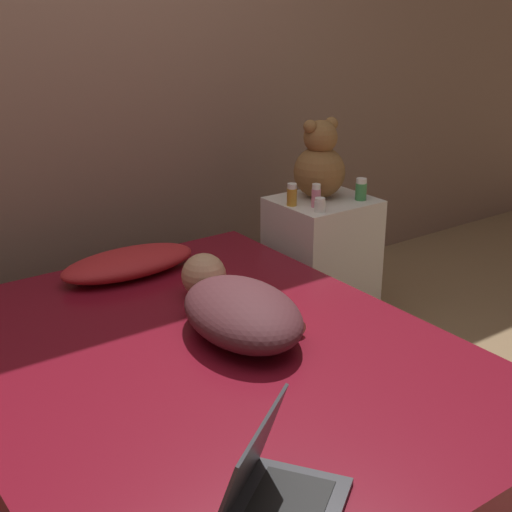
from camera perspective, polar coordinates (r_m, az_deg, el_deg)
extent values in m
plane|color=#937551|center=(2.56, -3.60, -16.65)|extent=(12.00, 12.00, 0.00)
cube|color=#846656|center=(3.19, -16.85, 15.47)|extent=(8.00, 0.06, 2.60)
cube|color=#2D2319|center=(2.47, -3.68, -14.07)|extent=(1.53, 1.97, 0.28)
cube|color=maroon|center=(2.35, -3.80, -9.62)|extent=(1.50, 1.93, 0.16)
cube|color=silver|center=(3.41, 5.24, -0.51)|extent=(0.44, 0.39, 0.63)
ellipsoid|color=red|center=(2.94, -10.16, -0.55)|extent=(0.57, 0.26, 0.10)
ellipsoid|color=#4C2328|center=(2.39, -1.12, -4.54)|extent=(0.45, 0.61, 0.16)
sphere|color=tan|center=(2.69, -4.20, -1.56)|extent=(0.17, 0.17, 0.17)
cylinder|color=tan|center=(2.50, 2.02, -4.68)|extent=(0.10, 0.26, 0.06)
cube|color=black|center=(1.68, 2.28, -19.75)|extent=(0.32, 0.29, 0.00)
cube|color=#333338|center=(1.63, -0.57, -16.12)|extent=(0.31, 0.25, 0.23)
cube|color=black|center=(1.63, -0.57, -16.12)|extent=(0.28, 0.22, 0.20)
sphere|color=brown|center=(3.31, 5.09, 6.71)|extent=(0.24, 0.24, 0.24)
sphere|color=brown|center=(3.28, 5.18, 9.45)|extent=(0.16, 0.16, 0.16)
sphere|color=brown|center=(3.23, 4.36, 10.28)|extent=(0.06, 0.06, 0.06)
sphere|color=brown|center=(3.31, 6.05, 10.49)|extent=(0.06, 0.06, 0.06)
cylinder|color=#3866B2|center=(3.37, 8.31, 5.20)|extent=(0.04, 0.04, 0.06)
cylinder|color=white|center=(3.36, 8.34, 5.81)|extent=(0.03, 0.03, 0.02)
cylinder|color=gold|center=(3.20, 2.89, 4.74)|extent=(0.05, 0.05, 0.08)
cylinder|color=white|center=(3.18, 2.91, 5.61)|extent=(0.04, 0.04, 0.02)
cylinder|color=#3D8E4C|center=(3.31, 8.39, 5.13)|extent=(0.05, 0.05, 0.08)
cylinder|color=white|center=(3.30, 8.44, 5.97)|extent=(0.05, 0.05, 0.02)
cylinder|color=white|center=(3.12, 5.13, 3.97)|extent=(0.05, 0.05, 0.05)
cylinder|color=white|center=(3.11, 5.15, 4.52)|extent=(0.05, 0.05, 0.01)
cylinder|color=pink|center=(3.18, 4.82, 4.65)|extent=(0.04, 0.04, 0.08)
cylinder|color=white|center=(3.17, 4.85, 5.56)|extent=(0.04, 0.04, 0.02)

